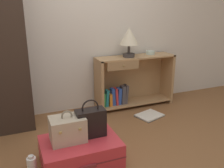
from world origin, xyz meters
TOP-DOWN VIEW (x-y plane):
  - ground_plane at (0.00, 0.00)m, footprint 9.00×9.00m
  - back_wall at (0.00, 1.50)m, footprint 6.40×0.10m
  - bookshelf at (0.75, 1.28)m, footprint 1.18×0.35m
  - table_lamp at (0.69, 1.24)m, footprint 0.27×0.27m
  - bowl at (1.08, 1.29)m, footprint 0.13×0.13m
  - suitcase_large at (-0.35, 0.15)m, footprint 0.74×0.53m
  - train_case at (-0.45, 0.19)m, footprint 0.32×0.24m
  - handbag at (-0.22, 0.20)m, footprint 0.28×0.14m
  - bottle at (-0.80, 0.12)m, footprint 0.08×0.08m
  - open_book_on_floor at (0.81, 0.81)m, footprint 0.43×0.38m

SIDE VIEW (x-z plane):
  - ground_plane at x=0.00m, z-range 0.00..0.00m
  - open_book_on_floor at x=0.81m, z-range 0.00..0.02m
  - bottle at x=-0.80m, z-range -0.01..0.19m
  - suitcase_large at x=-0.35m, z-range 0.00..0.24m
  - train_case at x=-0.45m, z-range 0.20..0.51m
  - bookshelf at x=0.75m, z-range -0.01..0.75m
  - handbag at x=-0.22m, z-range 0.19..0.57m
  - bowl at x=1.08m, z-range 0.76..0.81m
  - table_lamp at x=0.69m, z-range 0.82..1.24m
  - back_wall at x=0.00m, z-range 0.00..2.60m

